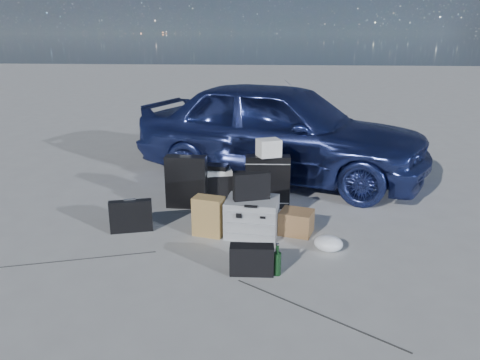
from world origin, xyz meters
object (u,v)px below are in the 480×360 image
object	(u,v)px
duffel_bag	(218,187)
green_bottle	(277,260)
suitcase_right	(267,181)
cardboard_box	(296,222)
briefcase	(131,216)
suitcase_left	(186,182)
pelican_case	(252,216)
car	(280,130)

from	to	relation	value
duffel_bag	green_bottle	world-z (taller)	duffel_bag
suitcase_right	duffel_bag	world-z (taller)	suitcase_right
cardboard_box	green_bottle	distance (m)	1.00
duffel_bag	briefcase	bearing A→B (deg)	-134.90
suitcase_left	cardboard_box	xyz separation A→B (m)	(1.39, -0.73, -0.21)
pelican_case	suitcase_left	size ratio (longest dim) A/B	0.84
cardboard_box	car	bearing A→B (deg)	95.35
suitcase_left	cardboard_box	bearing A→B (deg)	-26.82
briefcase	cardboard_box	distance (m)	1.87
duffel_bag	car	bearing A→B (deg)	46.90
car	pelican_case	size ratio (longest dim) A/B	7.79
briefcase	suitcase_right	world-z (taller)	suitcase_right
pelican_case	suitcase_right	xyz separation A→B (m)	(0.15, 0.89, 0.13)
suitcase_left	suitcase_right	size ratio (longest dim) A/B	1.00
briefcase	suitcase_left	world-z (taller)	suitcase_left
pelican_case	cardboard_box	xyz separation A→B (m)	(0.50, 0.06, -0.07)
car	green_bottle	xyz separation A→B (m)	(-0.01, -3.14, -0.60)
duffel_bag	suitcase_left	bearing A→B (deg)	-150.33
car	suitcase_right	xyz separation A→B (m)	(-0.15, -1.33, -0.41)
green_bottle	suitcase_left	bearing A→B (deg)	124.54
pelican_case	briefcase	xyz separation A→B (m)	(-1.37, -0.05, -0.02)
duffel_bag	cardboard_box	distance (m)	1.44
pelican_case	suitcase_right	distance (m)	0.91
suitcase_left	briefcase	bearing A→B (deg)	-118.60
green_bottle	cardboard_box	bearing A→B (deg)	77.96
suitcase_left	pelican_case	bearing A→B (deg)	-40.56
suitcase_right	green_bottle	bearing A→B (deg)	-88.68
car	suitcase_right	world-z (taller)	car
briefcase	cardboard_box	xyz separation A→B (m)	(1.86, 0.11, -0.05)
pelican_case	green_bottle	bearing A→B (deg)	-67.44
briefcase	cardboard_box	size ratio (longest dim) A/B	1.35
car	suitcase_left	size ratio (longest dim) A/B	6.53
pelican_case	duffel_bag	bearing A→B (deg)	120.83
car	green_bottle	world-z (taller)	car
briefcase	green_bottle	size ratio (longest dim) A/B	1.56
suitcase_left	green_bottle	xyz separation A→B (m)	(1.18, -1.71, -0.19)
pelican_case	cardboard_box	world-z (taller)	pelican_case
car	cardboard_box	size ratio (longest dim) A/B	12.58
car	suitcase_left	world-z (taller)	car
briefcase	green_bottle	xyz separation A→B (m)	(1.65, -0.87, -0.03)
car	cardboard_box	xyz separation A→B (m)	(0.20, -2.16, -0.62)
car	green_bottle	bearing A→B (deg)	-159.78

